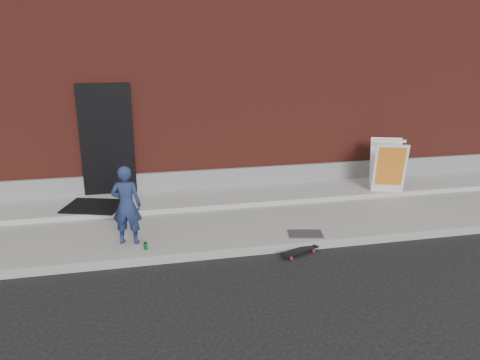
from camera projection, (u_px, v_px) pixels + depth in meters
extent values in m
plane|color=black|center=(270.00, 254.00, 7.57)|extent=(80.00, 80.00, 0.00)
cube|color=gray|center=(249.00, 217.00, 8.96)|extent=(20.00, 3.00, 0.15)
cube|color=gray|center=(239.00, 196.00, 9.76)|extent=(20.00, 1.20, 0.10)
cube|color=#5C2119|center=(205.00, 70.00, 13.41)|extent=(20.00, 8.00, 5.00)
cube|color=slate|center=(234.00, 177.00, 10.23)|extent=(20.00, 0.10, 0.40)
cube|color=black|center=(107.00, 140.00, 9.42)|extent=(1.05, 0.12, 2.25)
imported|color=#1C274E|center=(126.00, 205.00, 7.44)|extent=(0.53, 0.40, 1.30)
cylinder|color=red|center=(307.00, 248.00, 7.74)|extent=(0.05, 0.04, 0.05)
cylinder|color=red|center=(313.00, 251.00, 7.62)|extent=(0.05, 0.04, 0.05)
cylinder|color=red|center=(285.00, 255.00, 7.48)|extent=(0.05, 0.04, 0.05)
cylinder|color=red|center=(291.00, 258.00, 7.36)|extent=(0.05, 0.04, 0.05)
cube|color=#B8B9BD|center=(310.00, 248.00, 7.67)|extent=(0.10, 0.15, 0.02)
cube|color=#B8B9BD|center=(288.00, 255.00, 7.41)|extent=(0.10, 0.15, 0.02)
cube|color=black|center=(300.00, 250.00, 7.53)|extent=(0.70, 0.42, 0.01)
cube|color=silver|center=(390.00, 169.00, 9.63)|extent=(0.71, 0.49, 1.07)
cube|color=silver|center=(386.00, 163.00, 10.09)|extent=(0.71, 0.49, 1.07)
cube|color=gold|center=(390.00, 172.00, 9.62)|extent=(0.59, 0.39, 0.85)
cube|color=silver|center=(390.00, 141.00, 9.71)|extent=(0.64, 0.26, 0.05)
cylinder|color=#16712D|center=(146.00, 246.00, 7.37)|extent=(0.07, 0.07, 0.11)
cube|color=black|center=(94.00, 206.00, 8.98)|extent=(1.25, 1.12, 0.03)
cube|color=#59585E|center=(305.00, 234.00, 7.95)|extent=(0.64, 0.48, 0.02)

